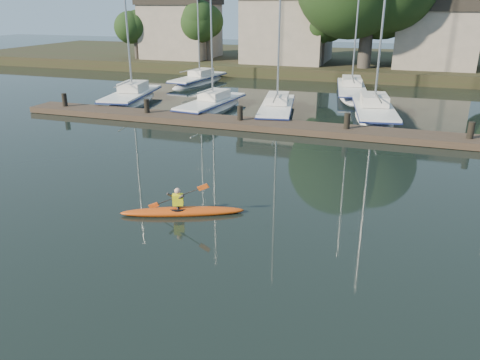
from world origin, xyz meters
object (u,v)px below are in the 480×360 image
(sailboat_0, at_px, (132,105))
(sailboat_5, at_px, (199,85))
(sailboat_3, at_px, (373,121))
(kayak, at_px, (182,210))
(sailboat_6, at_px, (351,96))
(sailboat_1, at_px, (211,112))
(dock, at_px, (291,127))
(sailboat_2, at_px, (277,116))

(sailboat_0, distance_m, sailboat_5, 9.44)
(sailboat_3, relative_size, sailboat_5, 1.01)
(kayak, xyz_separation_m, sailboat_6, (2.85, 24.62, -0.35))
(kayak, distance_m, sailboat_5, 27.82)
(sailboat_3, bearing_deg, sailboat_1, 175.92)
(dock, distance_m, sailboat_6, 12.80)
(kayak, xyz_separation_m, sailboat_2, (-0.91, 15.98, -0.34))
(sailboat_1, relative_size, sailboat_5, 0.94)
(dock, xyz_separation_m, sailboat_6, (1.87, 12.66, -0.39))
(dock, distance_m, sailboat_3, 6.38)
(sailboat_3, distance_m, sailboat_6, 8.11)
(sailboat_0, bearing_deg, dock, -28.73)
(sailboat_2, xyz_separation_m, sailboat_3, (5.98, 0.85, -0.04))
(sailboat_0, xyz_separation_m, sailboat_2, (10.86, -0.36, 0.04))
(sailboat_1, distance_m, sailboat_6, 12.02)
(sailboat_0, relative_size, sailboat_1, 0.98)
(sailboat_0, bearing_deg, sailboat_3, -8.12)
(dock, bearing_deg, sailboat_0, 161.04)
(dock, height_order, sailboat_2, sailboat_2)
(sailboat_2, bearing_deg, sailboat_1, 171.17)
(kayak, bearing_deg, sailboat_0, 103.49)
(sailboat_2, bearing_deg, dock, -75.01)
(sailboat_5, relative_size, sailboat_6, 0.88)
(sailboat_2, bearing_deg, sailboat_3, -2.07)
(sailboat_3, bearing_deg, sailboat_6, 96.69)
(sailboat_0, relative_size, sailboat_3, 0.92)
(sailboat_1, xyz_separation_m, sailboat_3, (10.47, 0.95, -0.03))
(sailboat_1, bearing_deg, sailboat_3, 11.72)
(sailboat_3, bearing_deg, dock, -139.42)
(kayak, height_order, sailboat_2, sailboat_2)
(dock, xyz_separation_m, sailboat_0, (-12.74, 4.38, -0.42))
(sailboat_1, bearing_deg, kayak, -64.68)
(sailboat_0, height_order, sailboat_3, sailboat_3)
(dock, xyz_separation_m, sailboat_1, (-6.37, 3.91, -0.39))
(sailboat_5, bearing_deg, sailboat_2, -37.76)
(dock, xyz_separation_m, sailboat_5, (-11.60, 13.75, -0.38))
(sailboat_1, bearing_deg, sailboat_6, 53.24)
(kayak, xyz_separation_m, sailboat_1, (-5.40, 15.87, -0.34))
(sailboat_0, bearing_deg, sailboat_1, -13.93)
(kayak, bearing_deg, sailboat_5, 90.18)
(sailboat_1, bearing_deg, dock, -25.01)
(kayak, distance_m, sailboat_1, 16.77)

